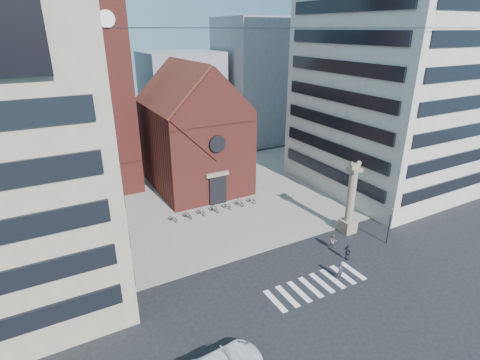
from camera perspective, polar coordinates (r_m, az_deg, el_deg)
name	(u,v)px	position (r m, az deg, el deg)	size (l,w,h in m)	color
ground	(292,270)	(38.08, 7.96, -13.37)	(120.00, 120.00, 0.00)	black
piazza	(211,198)	(52.33, -4.38, -2.74)	(46.00, 30.00, 0.05)	#9C968E
zebra_crossing	(316,285)	(36.52, 11.55, -15.39)	(10.20, 3.20, 0.01)	white
church	(192,133)	(54.89, -7.27, 7.19)	(12.00, 16.65, 18.00)	maroon
campanile	(110,79)	(53.61, -19.20, 14.27)	(5.50, 5.50, 31.20)	maroon
building_right	(389,75)	(56.85, 21.79, 14.60)	(18.00, 22.00, 32.00)	beige
bg_block_left	(30,107)	(65.37, -29.38, 9.68)	(16.00, 14.00, 22.00)	gray
bg_block_mid	(182,100)	(75.01, -8.79, 11.92)	(14.00, 12.00, 18.00)	gray
bg_block_right	(261,81)	(78.82, 3.21, 14.83)	(16.00, 14.00, 24.00)	gray
lion_column	(350,205)	(44.17, 16.43, -3.64)	(1.63, 1.60, 8.68)	gray
traffic_light	(389,225)	(43.73, 21.80, -6.36)	(0.13, 0.16, 4.30)	black
pedestrian_0	(340,271)	(37.24, 15.02, -13.22)	(0.66, 0.43, 1.80)	#302939
pedestrian_1	(333,242)	(41.62, 14.02, -9.10)	(0.84, 0.65, 1.72)	#62514E
pedestrian_2	(348,252)	(40.15, 16.11, -10.53)	(1.05, 0.44, 1.79)	#2C2B33
scooter_0	(173,219)	(46.47, -10.15, -5.81)	(0.56, 1.61, 0.84)	black
scooter_1	(187,215)	(46.97, -8.04, -5.29)	(0.44, 1.56, 0.94)	black
scooter_2	(201,212)	(47.57, -5.97, -4.87)	(0.56, 1.61, 0.84)	black
scooter_3	(214,209)	(48.20, -3.97, -4.36)	(0.44, 1.56, 0.94)	black
scooter_4	(227,206)	(48.92, -2.01, -3.96)	(0.56, 1.61, 0.84)	black
scooter_5	(239,203)	(49.66, -0.12, -3.47)	(0.44, 1.56, 0.94)	black
scooter_6	(251,200)	(50.50, 1.71, -3.08)	(0.56, 1.61, 0.84)	black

